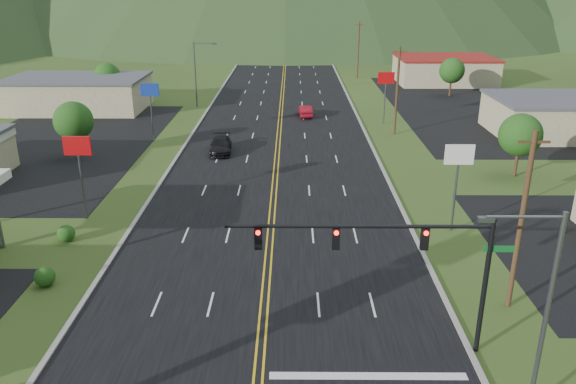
{
  "coord_description": "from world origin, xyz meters",
  "views": [
    {
      "loc": [
        1.49,
        -8.89,
        16.92
      ],
      "look_at": [
        1.27,
        23.85,
        4.5
      ],
      "focal_mm": 35.0,
      "sensor_mm": 36.0,
      "label": 1
    }
  ],
  "objects_px": {
    "streetlight_west": "(197,70)",
    "car_red_far": "(305,111)",
    "car_dark_mid": "(221,146)",
    "streetlight_east": "(540,303)",
    "traffic_signal": "(401,252)"
  },
  "relations": [
    {
      "from": "streetlight_west",
      "to": "car_red_far",
      "type": "distance_m",
      "value": 16.78
    },
    {
      "from": "car_red_far",
      "to": "car_dark_mid",
      "type": "bearing_deg",
      "value": 56.79
    },
    {
      "from": "streetlight_east",
      "to": "car_red_far",
      "type": "bearing_deg",
      "value": 98.34
    },
    {
      "from": "streetlight_west",
      "to": "car_dark_mid",
      "type": "bearing_deg",
      "value": -75.7
    },
    {
      "from": "car_dark_mid",
      "to": "car_red_far",
      "type": "height_order",
      "value": "car_dark_mid"
    },
    {
      "from": "traffic_signal",
      "to": "car_red_far",
      "type": "relative_size",
      "value": 2.95
    },
    {
      "from": "car_dark_mid",
      "to": "car_red_far",
      "type": "distance_m",
      "value": 18.98
    },
    {
      "from": "traffic_signal",
      "to": "streetlight_east",
      "type": "distance_m",
      "value": 6.17
    },
    {
      "from": "streetlight_west",
      "to": "car_dark_mid",
      "type": "height_order",
      "value": "streetlight_west"
    },
    {
      "from": "traffic_signal",
      "to": "car_dark_mid",
      "type": "xyz_separation_m",
      "value": [
        -12.36,
        33.25,
        -4.57
      ]
    },
    {
      "from": "streetlight_west",
      "to": "car_red_far",
      "type": "bearing_deg",
      "value": -22.3
    },
    {
      "from": "traffic_signal",
      "to": "streetlight_west",
      "type": "xyz_separation_m",
      "value": [
        -18.16,
        56.0,
        -0.15
      ]
    },
    {
      "from": "car_dark_mid",
      "to": "car_red_far",
      "type": "relative_size",
      "value": 1.18
    },
    {
      "from": "traffic_signal",
      "to": "streetlight_east",
      "type": "height_order",
      "value": "streetlight_east"
    },
    {
      "from": "streetlight_east",
      "to": "car_red_far",
      "type": "distance_m",
      "value": 54.62
    }
  ]
}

